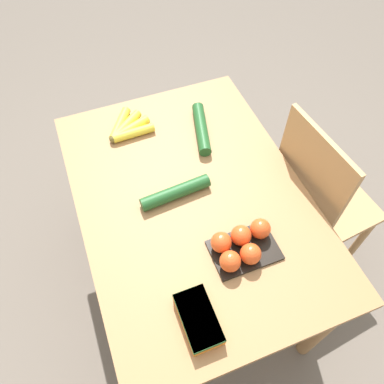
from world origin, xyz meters
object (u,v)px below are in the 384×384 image
(carrot_bag, at_px, (198,319))
(cucumber_near, at_px, (176,192))
(chair, at_px, (316,201))
(banana_bunch, at_px, (127,128))
(cucumber_far, at_px, (201,128))
(tomato_pack, at_px, (241,245))

(carrot_bag, bearing_deg, cucumber_near, 168.79)
(chair, xyz_separation_m, banana_bunch, (-0.50, -0.73, 0.27))
(chair, bearing_deg, banana_bunch, 49.80)
(banana_bunch, relative_size, cucumber_far, 0.71)
(cucumber_near, distance_m, cucumber_far, 0.36)
(chair, distance_m, carrot_bag, 0.88)
(banana_bunch, bearing_deg, cucumber_far, 67.53)
(banana_bunch, bearing_deg, carrot_bag, -0.81)
(carrot_bag, bearing_deg, tomato_pack, 127.61)
(tomato_pack, xyz_separation_m, cucumber_far, (-0.58, 0.08, -0.01))
(tomato_pack, height_order, cucumber_near, tomato_pack)
(cucumber_far, bearing_deg, carrot_bag, -22.50)
(banana_bunch, distance_m, cucumber_far, 0.33)
(tomato_pack, xyz_separation_m, carrot_bag, (0.18, -0.23, -0.01))
(cucumber_far, bearing_deg, banana_bunch, -112.47)
(tomato_pack, bearing_deg, banana_bunch, -162.91)
(cucumber_near, relative_size, cucumber_far, 1.00)
(banana_bunch, bearing_deg, tomato_pack, 17.09)
(cucumber_near, bearing_deg, tomato_pack, 24.18)
(tomato_pack, distance_m, cucumber_far, 0.59)
(carrot_bag, relative_size, cucumber_far, 0.67)
(chair, relative_size, cucumber_near, 3.57)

